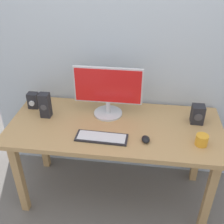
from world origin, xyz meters
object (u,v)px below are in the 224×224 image
Objects in this scene: monitor at (108,90)px; coffee_mug at (202,140)px; speaker_right at (198,114)px; speaker_left at (45,105)px; audio_controller at (33,100)px; mouse at (146,139)px; keyboard_primary at (102,137)px; desk at (115,134)px.

coffee_mug is at bearing -24.27° from monitor.
speaker_left is at bearing -176.78° from speaker_right.
speaker_left is at bearing -38.21° from audio_controller.
mouse is 1.04m from audio_controller.
speaker_left is 0.20m from audio_controller.
coffee_mug reaches higher than mouse.
speaker_left is at bearing 154.56° from keyboard_primary.
speaker_right reaches higher than desk.
coffee_mug is at bearing -10.05° from speaker_left.
speaker_right reaches higher than audio_controller.
keyboard_primary is 4.36× the size of coffee_mug.
speaker_right is at bearing 3.22° from speaker_left.
desk is at bearing -64.70° from monitor.
desk is 4.35× the size of keyboard_primary.
audio_controller is at bearing 166.52° from desk.
keyboard_primary reaches higher than desk.
speaker_right reaches higher than mouse.
speaker_right is 0.29m from coffee_mug.
keyboard_primary is at bearing -178.16° from coffee_mug.
speaker_left is at bearing 169.95° from coffee_mug.
mouse is 0.50m from speaker_right.
mouse is 0.93× the size of coffee_mug.
coffee_mug is at bearing -90.51° from speaker_right.
speaker_left is at bearing 174.56° from desk.
audio_controller is (-0.98, 0.35, 0.05)m from mouse.
speaker_right is at bearing 25.71° from mouse.
speaker_right reaches higher than coffee_mug.
keyboard_primary is 4.71× the size of mouse.
desk is 8.07× the size of speaker_left.
desk is at bearing 133.18° from mouse.
monitor reaches higher than speaker_left.
monitor is 0.51m from mouse.
speaker_left is (-0.83, 0.23, 0.09)m from mouse.
desk is at bearing 165.89° from coffee_mug.
coffee_mug is at bearing -13.77° from audio_controller.
coffee_mug reaches higher than keyboard_primary.
desk is 0.36m from monitor.
audio_controller is (-0.15, 0.12, -0.04)m from speaker_left.
speaker_left is (-0.50, -0.11, -0.11)m from monitor.
monitor reaches higher than keyboard_primary.
monitor is 6.22× the size of coffee_mug.
speaker_right is at bearing 23.18° from keyboard_primary.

